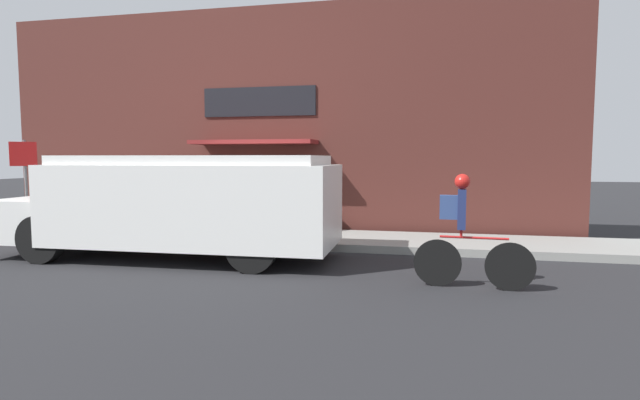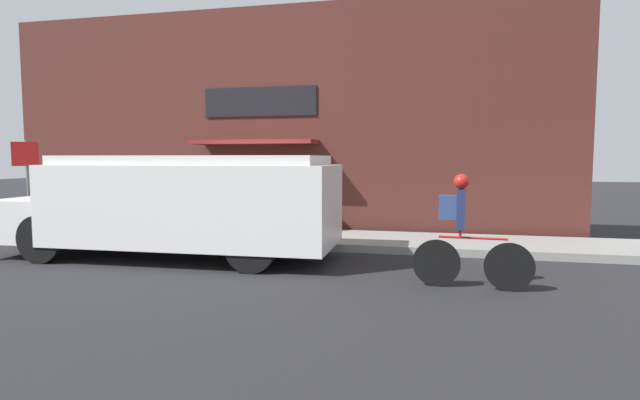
% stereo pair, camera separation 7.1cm
% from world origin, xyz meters
% --- Properties ---
extents(ground_plane, '(70.00, 70.00, 0.00)m').
position_xyz_m(ground_plane, '(0.00, 0.00, 0.00)').
color(ground_plane, '#232326').
extents(sidewalk, '(28.00, 2.13, 0.16)m').
position_xyz_m(sidewalk, '(0.00, 1.06, 0.08)').
color(sidewalk, gray).
rests_on(sidewalk, ground_plane).
extents(storefront, '(15.19, 1.11, 5.82)m').
position_xyz_m(storefront, '(-0.01, 2.39, 2.90)').
color(storefront, '#4C231E').
rests_on(storefront, ground_plane).
extents(school_bus, '(6.69, 2.61, 2.00)m').
position_xyz_m(school_bus, '(-0.72, -1.30, 1.08)').
color(school_bus, white).
rests_on(school_bus, ground_plane).
extents(cyclist, '(1.76, 0.23, 1.72)m').
position_xyz_m(cyclist, '(4.55, -2.40, 0.83)').
color(cyclist, black).
rests_on(cyclist, ground_plane).
extents(stop_sign_post, '(0.45, 0.45, 2.24)m').
position_xyz_m(stop_sign_post, '(-5.87, 0.51, 1.67)').
color(stop_sign_post, slate).
rests_on(stop_sign_post, sidewalk).
extents(trash_bin, '(0.64, 0.64, 0.97)m').
position_xyz_m(trash_bin, '(1.02, 1.65, 0.65)').
color(trash_bin, '#2D5138').
rests_on(trash_bin, sidewalk).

